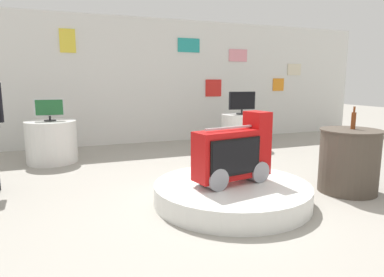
{
  "coord_description": "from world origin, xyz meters",
  "views": [
    {
      "loc": [
        -1.79,
        -3.36,
        1.45
      ],
      "look_at": [
        -0.11,
        1.01,
        0.65
      ],
      "focal_mm": 31.67,
      "sensor_mm": 36.0,
      "label": 1
    }
  ],
  "objects_px": {
    "display_pedestal_center_rear": "(241,131)",
    "bottle_on_side_table": "(353,120)",
    "tv_on_left_rear": "(49,109)",
    "display_pedestal_left_rear": "(52,142)",
    "tv_on_center_rear": "(242,102)",
    "side_table_round": "(349,160)",
    "novelty_firetruck_tv": "(234,156)",
    "main_display_pedestal": "(232,193)"
  },
  "relations": [
    {
      "from": "display_pedestal_center_rear",
      "to": "bottle_on_side_table",
      "type": "bearing_deg",
      "value": -91.28
    },
    {
      "from": "tv_on_left_rear",
      "to": "display_pedestal_left_rear",
      "type": "bearing_deg",
      "value": 92.69
    },
    {
      "from": "tv_on_center_rear",
      "to": "side_table_round",
      "type": "xyz_separation_m",
      "value": [
        -0.12,
        -3.06,
        -0.58
      ]
    },
    {
      "from": "display_pedestal_left_rear",
      "to": "side_table_round",
      "type": "distance_m",
      "value": 4.85
    },
    {
      "from": "tv_on_center_rear",
      "to": "bottle_on_side_table",
      "type": "xyz_separation_m",
      "value": [
        -0.07,
        -3.04,
        -0.06
      ]
    },
    {
      "from": "bottle_on_side_table",
      "to": "tv_on_left_rear",
      "type": "bearing_deg",
      "value": 139.89
    },
    {
      "from": "side_table_round",
      "to": "bottle_on_side_table",
      "type": "height_order",
      "value": "bottle_on_side_table"
    },
    {
      "from": "display_pedestal_left_rear",
      "to": "tv_on_left_rear",
      "type": "xyz_separation_m",
      "value": [
        0.0,
        -0.0,
        0.59
      ]
    },
    {
      "from": "novelty_firetruck_tv",
      "to": "bottle_on_side_table",
      "type": "xyz_separation_m",
      "value": [
        1.65,
        -0.15,
        0.37
      ]
    },
    {
      "from": "novelty_firetruck_tv",
      "to": "bottle_on_side_table",
      "type": "bearing_deg",
      "value": -5.34
    },
    {
      "from": "bottle_on_side_table",
      "to": "tv_on_center_rear",
      "type": "bearing_deg",
      "value": 88.71
    },
    {
      "from": "novelty_firetruck_tv",
      "to": "tv_on_center_rear",
      "type": "relative_size",
      "value": 1.71
    },
    {
      "from": "tv_on_left_rear",
      "to": "side_table_round",
      "type": "xyz_separation_m",
      "value": [
        3.68,
        -3.16,
        -0.54
      ]
    },
    {
      "from": "main_display_pedestal",
      "to": "novelty_firetruck_tv",
      "type": "relative_size",
      "value": 1.85
    },
    {
      "from": "main_display_pedestal",
      "to": "tv_on_center_rear",
      "type": "relative_size",
      "value": 3.16
    },
    {
      "from": "tv_on_center_rear",
      "to": "bottle_on_side_table",
      "type": "relative_size",
      "value": 2.01
    },
    {
      "from": "novelty_firetruck_tv",
      "to": "bottle_on_side_table",
      "type": "distance_m",
      "value": 1.7
    },
    {
      "from": "display_pedestal_left_rear",
      "to": "tv_on_center_rear",
      "type": "bearing_deg",
      "value": -1.56
    },
    {
      "from": "main_display_pedestal",
      "to": "novelty_firetruck_tv",
      "type": "xyz_separation_m",
      "value": [
        0.02,
        -0.0,
        0.46
      ]
    },
    {
      "from": "tv_on_left_rear",
      "to": "bottle_on_side_table",
      "type": "distance_m",
      "value": 4.87
    },
    {
      "from": "main_display_pedestal",
      "to": "display_pedestal_left_rear",
      "type": "height_order",
      "value": "display_pedestal_left_rear"
    },
    {
      "from": "bottle_on_side_table",
      "to": "main_display_pedestal",
      "type": "bearing_deg",
      "value": 174.61
    },
    {
      "from": "display_pedestal_left_rear",
      "to": "side_table_round",
      "type": "xyz_separation_m",
      "value": [
        3.68,
        -3.17,
        0.05
      ]
    },
    {
      "from": "bottle_on_side_table",
      "to": "display_pedestal_center_rear",
      "type": "bearing_deg",
      "value": 88.72
    },
    {
      "from": "tv_on_left_rear",
      "to": "display_pedestal_center_rear",
      "type": "height_order",
      "value": "tv_on_left_rear"
    },
    {
      "from": "display_pedestal_center_rear",
      "to": "bottle_on_side_table",
      "type": "height_order",
      "value": "bottle_on_side_table"
    },
    {
      "from": "tv_on_center_rear",
      "to": "side_table_round",
      "type": "bearing_deg",
      "value": -92.2
    },
    {
      "from": "display_pedestal_left_rear",
      "to": "tv_on_left_rear",
      "type": "bearing_deg",
      "value": -87.31
    },
    {
      "from": "display_pedestal_center_rear",
      "to": "side_table_round",
      "type": "relative_size",
      "value": 1.05
    },
    {
      "from": "main_display_pedestal",
      "to": "bottle_on_side_table",
      "type": "bearing_deg",
      "value": -5.39
    },
    {
      "from": "tv_on_center_rear",
      "to": "side_table_round",
      "type": "distance_m",
      "value": 3.12
    },
    {
      "from": "main_display_pedestal",
      "to": "tv_on_center_rear",
      "type": "distance_m",
      "value": 3.48
    },
    {
      "from": "display_pedestal_center_rear",
      "to": "tv_on_center_rear",
      "type": "height_order",
      "value": "tv_on_center_rear"
    },
    {
      "from": "tv_on_center_rear",
      "to": "tv_on_left_rear",
      "type": "bearing_deg",
      "value": 178.51
    },
    {
      "from": "side_table_round",
      "to": "bottle_on_side_table",
      "type": "distance_m",
      "value": 0.53
    },
    {
      "from": "novelty_firetruck_tv",
      "to": "display_pedestal_center_rear",
      "type": "height_order",
      "value": "novelty_firetruck_tv"
    },
    {
      "from": "display_pedestal_center_rear",
      "to": "side_table_round",
      "type": "bearing_deg",
      "value": -92.19
    },
    {
      "from": "bottle_on_side_table",
      "to": "display_pedestal_left_rear",
      "type": "bearing_deg",
      "value": 139.86
    },
    {
      "from": "tv_on_left_rear",
      "to": "side_table_round",
      "type": "bearing_deg",
      "value": -40.71
    },
    {
      "from": "main_display_pedestal",
      "to": "side_table_round",
      "type": "distance_m",
      "value": 1.66
    },
    {
      "from": "main_display_pedestal",
      "to": "tv_on_center_rear",
      "type": "height_order",
      "value": "tv_on_center_rear"
    },
    {
      "from": "tv_on_left_rear",
      "to": "tv_on_center_rear",
      "type": "height_order",
      "value": "tv_on_center_rear"
    }
  ]
}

